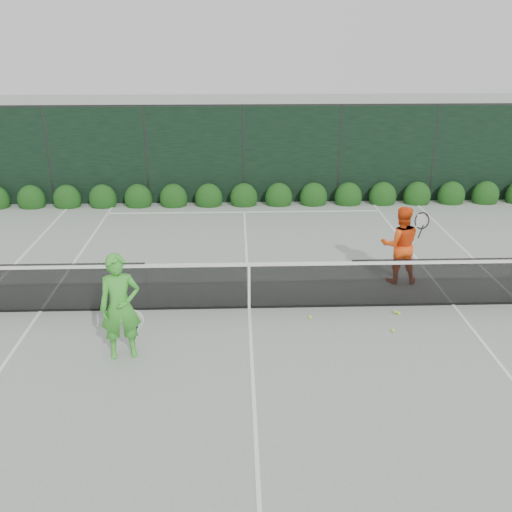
{
  "coord_description": "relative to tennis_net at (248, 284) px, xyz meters",
  "views": [
    {
      "loc": [
        -0.21,
        -10.15,
        5.18
      ],
      "look_at": [
        0.15,
        0.3,
        1.0
      ],
      "focal_mm": 40.0,
      "sensor_mm": 36.0,
      "label": 1
    }
  ],
  "objects": [
    {
      "name": "ground",
      "position": [
        0.02,
        0.0,
        -0.53
      ],
      "size": [
        80.0,
        80.0,
        0.0
      ],
      "primitive_type": "plane",
      "color": "gray",
      "rests_on": "ground"
    },
    {
      "name": "tennis_net",
      "position": [
        0.0,
        0.0,
        0.0
      ],
      "size": [
        12.9,
        0.1,
        1.07
      ],
      "color": "#113321",
      "rests_on": "ground"
    },
    {
      "name": "player_woman",
      "position": [
        -2.14,
        -1.68,
        0.39
      ],
      "size": [
        0.75,
        0.57,
        1.84
      ],
      "rotation": [
        0.0,
        0.0,
        0.22
      ],
      "color": "green",
      "rests_on": "ground"
    },
    {
      "name": "player_man",
      "position": [
        3.31,
        1.2,
        0.33
      ],
      "size": [
        0.94,
        0.7,
        1.72
      ],
      "rotation": [
        0.0,
        0.0,
        3.08
      ],
      "color": "#FF5315",
      "rests_on": "ground"
    },
    {
      "name": "court_lines",
      "position": [
        0.02,
        0.0,
        -0.53
      ],
      "size": [
        11.03,
        23.83,
        0.01
      ],
      "color": "white",
      "rests_on": "ground"
    },
    {
      "name": "windscreen_fence",
      "position": [
        0.02,
        -2.71,
        0.98
      ],
      "size": [
        32.0,
        21.07,
        3.06
      ],
      "color": "black",
      "rests_on": "ground"
    },
    {
      "name": "hedge_row",
      "position": [
        0.02,
        7.15,
        -0.3
      ],
      "size": [
        31.66,
        0.65,
        0.94
      ],
      "color": "#10340E",
      "rests_on": "ground"
    },
    {
      "name": "tennis_balls",
      "position": [
        2.41,
        -0.56,
        -0.5
      ],
      "size": [
        1.81,
        0.79,
        0.07
      ],
      "color": "#BFF736",
      "rests_on": "ground"
    }
  ]
}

